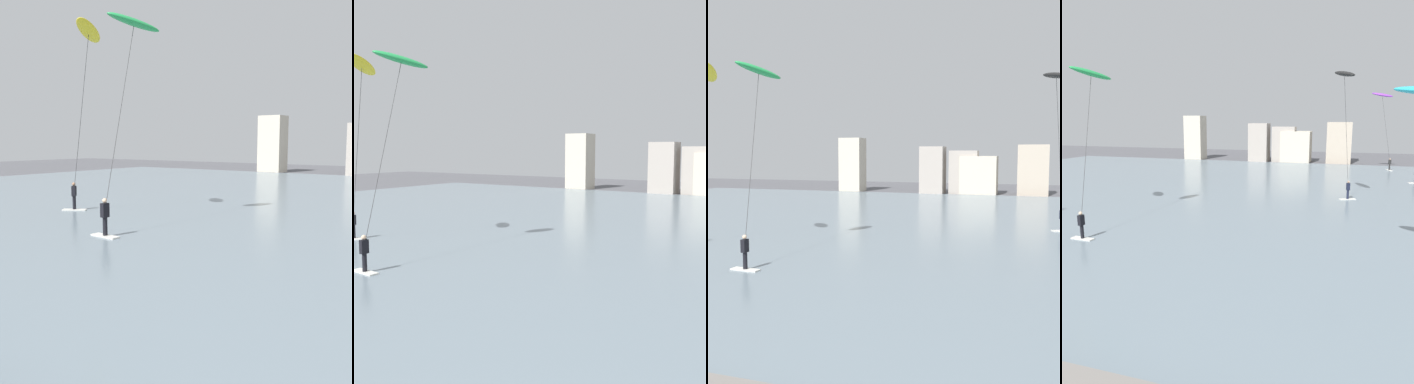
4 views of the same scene
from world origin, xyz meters
The scene contains 4 objects.
water_bay centered at (0.00, 30.42, 0.05)m, with size 84.00×52.00×0.10m, color slate.
far_shore_buildings centered at (-3.24, 58.16, 3.03)m, with size 43.99×4.96×7.66m.
kitesurfer_yellow centered at (-12.80, 17.82, 8.71)m, with size 3.99×2.77×10.37m.
kitesurfer_green centered at (-9.01, 17.11, 8.67)m, with size 2.85×5.01×10.18m.
Camera 2 is at (8.26, 2.52, 5.36)m, focal length 41.46 mm.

